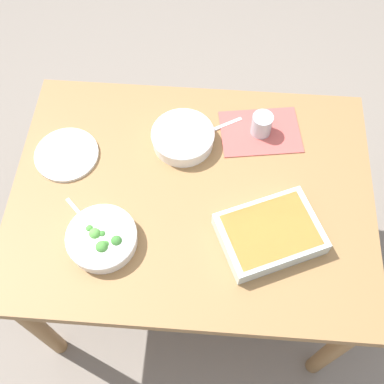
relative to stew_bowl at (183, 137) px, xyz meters
name	(u,v)px	position (x,y,z in m)	size (l,w,h in m)	color
ground_plane	(192,269)	(0.05, -0.20, -0.77)	(6.00, 6.00, 0.00)	slate
dining_table	(192,205)	(0.05, -0.20, -0.12)	(1.20, 0.90, 0.74)	olive
placemat	(260,132)	(0.27, 0.07, -0.03)	(0.28, 0.20, 0.00)	#B24C47
stew_bowl	(183,137)	(0.00, 0.00, 0.00)	(0.22, 0.22, 0.06)	white
broccoli_bowl	(102,238)	(-0.22, -0.40, 0.00)	(0.22, 0.22, 0.07)	white
baking_dish	(270,233)	(0.30, -0.34, 0.00)	(0.36, 0.32, 0.06)	silver
drink_cup	(262,125)	(0.27, 0.07, 0.01)	(0.07, 0.07, 0.08)	#B2BCC6
side_plate	(67,154)	(-0.40, -0.08, -0.03)	(0.22, 0.22, 0.01)	silver
spoon_by_stew	(214,129)	(0.10, 0.06, -0.03)	(0.16, 0.10, 0.01)	silver
spoon_by_broccoli	(87,222)	(-0.28, -0.33, -0.03)	(0.14, 0.14, 0.01)	silver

